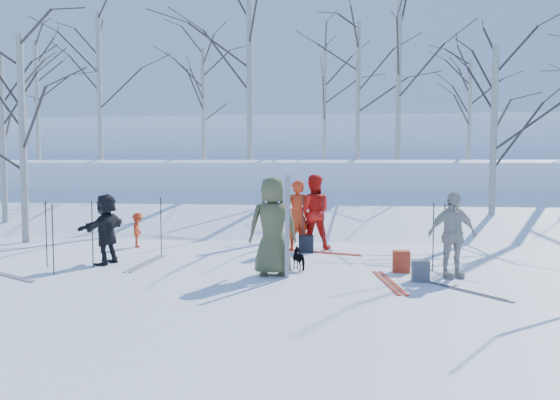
# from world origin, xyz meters

# --- Properties ---
(ground) EXTENTS (120.00, 120.00, 0.00)m
(ground) POSITION_xyz_m (0.00, 0.00, 0.00)
(ground) COLOR white
(ground) RESTS_ON ground
(snow_ramp) EXTENTS (70.00, 9.49, 4.12)m
(snow_ramp) POSITION_xyz_m (0.00, 7.00, 0.15)
(snow_ramp) COLOR white
(snow_ramp) RESTS_ON ground
(snow_plateau) EXTENTS (70.00, 18.00, 2.20)m
(snow_plateau) POSITION_xyz_m (0.00, 17.00, 1.00)
(snow_plateau) COLOR white
(snow_plateau) RESTS_ON ground
(far_hill) EXTENTS (90.00, 30.00, 6.00)m
(far_hill) POSITION_xyz_m (0.00, 38.00, 2.00)
(far_hill) COLOR white
(far_hill) RESTS_ON ground
(skier_olive_center) EXTENTS (0.99, 0.73, 1.86)m
(skier_olive_center) POSITION_xyz_m (0.06, -0.18, 0.93)
(skier_olive_center) COLOR #4B4D2E
(skier_olive_center) RESTS_ON ground
(skier_red_north) EXTENTS (0.73, 0.64, 1.69)m
(skier_red_north) POSITION_xyz_m (0.26, 2.72, 0.85)
(skier_red_north) COLOR red
(skier_red_north) RESTS_ON ground
(skier_redor_behind) EXTENTS (0.91, 0.73, 1.82)m
(skier_redor_behind) POSITION_xyz_m (0.64, 3.00, 0.91)
(skier_redor_behind) COLOR red
(skier_redor_behind) RESTS_ON ground
(skier_red_seated) EXTENTS (0.45, 0.62, 0.87)m
(skier_red_seated) POSITION_xyz_m (-3.71, 2.77, 0.43)
(skier_red_seated) COLOR red
(skier_red_seated) RESTS_ON ground
(skier_cream_east) EXTENTS (1.01, 0.65, 1.59)m
(skier_cream_east) POSITION_xyz_m (3.36, -0.00, 0.80)
(skier_cream_east) COLOR beige
(skier_cream_east) RESTS_ON ground
(skier_grey_west) EXTENTS (0.72, 1.42, 1.47)m
(skier_grey_west) POSITION_xyz_m (-3.53, 0.55, 0.73)
(skier_grey_west) COLOR black
(skier_grey_west) RESTS_ON ground
(dog) EXTENTS (0.48, 0.56, 0.44)m
(dog) POSITION_xyz_m (0.53, 0.42, 0.22)
(dog) COLOR black
(dog) RESTS_ON ground
(upright_ski_left) EXTENTS (0.10, 0.17, 1.90)m
(upright_ski_left) POSITION_xyz_m (0.36, -0.47, 0.95)
(upright_ski_left) COLOR silver
(upright_ski_left) RESTS_ON ground
(upright_ski_right) EXTENTS (0.13, 0.23, 1.89)m
(upright_ski_right) POSITION_xyz_m (0.37, -0.42, 0.95)
(upright_ski_right) COLOR silver
(upright_ski_right) RESTS_ON ground
(ski_pair_a) EXTENTS (1.35, 2.02, 0.02)m
(ski_pair_a) POSITION_xyz_m (0.87, 2.45, 0.01)
(ski_pair_a) COLOR #B33019
(ski_pair_a) RESTS_ON ground
(ski_pair_b) EXTENTS (0.79, 1.96, 0.02)m
(ski_pair_b) POSITION_xyz_m (2.18, -0.60, 0.01)
(ski_pair_b) COLOR #B33019
(ski_pair_b) RESTS_ON ground
(ski_pair_c) EXTENTS (0.29, 1.91, 0.02)m
(ski_pair_c) POSITION_xyz_m (-2.71, 0.63, 0.01)
(ski_pair_c) COLOR silver
(ski_pair_c) RESTS_ON ground
(ski_pair_d) EXTENTS (2.07, 2.10, 0.02)m
(ski_pair_d) POSITION_xyz_m (3.30, -1.01, 0.01)
(ski_pair_d) COLOR silver
(ski_pair_d) RESTS_ON ground
(ski_pair_e) EXTENTS (1.86, 2.07, 0.02)m
(ski_pair_e) POSITION_xyz_m (-4.90, -0.79, 0.01)
(ski_pair_e) COLOR silver
(ski_pair_e) RESTS_ON ground
(ski_pole_a) EXTENTS (0.02, 0.02, 1.34)m
(ski_pole_a) POSITION_xyz_m (0.45, 2.26, 0.67)
(ski_pole_a) COLOR black
(ski_pole_a) RESTS_ON ground
(ski_pole_b) EXTENTS (0.02, 0.02, 1.34)m
(ski_pole_b) POSITION_xyz_m (-4.08, -0.57, 0.67)
(ski_pole_b) COLOR black
(ski_pole_b) RESTS_ON ground
(ski_pole_c) EXTENTS (0.02, 0.02, 1.34)m
(ski_pole_c) POSITION_xyz_m (-3.66, 0.18, 0.67)
(ski_pole_c) COLOR black
(ski_pole_c) RESTS_ON ground
(ski_pole_d) EXTENTS (0.02, 0.02, 1.34)m
(ski_pole_d) POSITION_xyz_m (3.26, 0.27, 0.67)
(ski_pole_d) COLOR black
(ski_pole_d) RESTS_ON ground
(ski_pole_e) EXTENTS (0.02, 0.02, 1.34)m
(ski_pole_e) POSITION_xyz_m (0.90, 2.65, 0.67)
(ski_pole_e) COLOR black
(ski_pole_e) RESTS_ON ground
(ski_pole_f) EXTENTS (0.02, 0.02, 1.34)m
(ski_pole_f) POSITION_xyz_m (-2.69, 1.51, 0.67)
(ski_pole_f) COLOR black
(ski_pole_f) RESTS_ON ground
(ski_pole_g) EXTENTS (0.02, 0.02, 1.34)m
(ski_pole_g) POSITION_xyz_m (-4.60, 0.10, 0.67)
(ski_pole_g) COLOR black
(ski_pole_g) RESTS_ON ground
(ski_pole_h) EXTENTS (0.02, 0.02, 1.34)m
(ski_pole_h) POSITION_xyz_m (3.11, 0.59, 0.67)
(ski_pole_h) COLOR black
(ski_pole_h) RESTS_ON ground
(backpack_red) EXTENTS (0.32, 0.22, 0.42)m
(backpack_red) POSITION_xyz_m (2.49, 0.38, 0.21)
(backpack_red) COLOR #B1331B
(backpack_red) RESTS_ON ground
(backpack_grey) EXTENTS (0.30, 0.20, 0.38)m
(backpack_grey) POSITION_xyz_m (2.74, -0.42, 0.19)
(backpack_grey) COLOR #4F5056
(backpack_grey) RESTS_ON ground
(backpack_dark) EXTENTS (0.34, 0.24, 0.40)m
(backpack_dark) POSITION_xyz_m (0.51, 2.48, 0.20)
(backpack_dark) COLOR black
(backpack_dark) RESTS_ON ground
(birch_plateau_a) EXTENTS (5.21, 5.21, 6.58)m
(birch_plateau_a) POSITION_xyz_m (3.36, 10.65, 5.49)
(birch_plateau_a) COLOR silver
(birch_plateau_a) RESTS_ON snow_plateau
(birch_plateau_b) EXTENTS (4.35, 4.35, 5.35)m
(birch_plateau_b) POSITION_xyz_m (1.90, 11.55, 4.88)
(birch_plateau_b) COLOR silver
(birch_plateau_b) RESTS_ON snow_plateau
(birch_plateau_c) EXTENTS (3.35, 3.35, 3.93)m
(birch_plateau_c) POSITION_xyz_m (6.30, 12.29, 4.17)
(birch_plateau_c) COLOR silver
(birch_plateau_c) RESTS_ON snow_plateau
(birch_plateau_d) EXTENTS (4.83, 4.83, 6.04)m
(birch_plateau_d) POSITION_xyz_m (-8.69, 11.52, 5.22)
(birch_plateau_d) COLOR silver
(birch_plateau_d) RESTS_ON snow_plateau
(birch_plateau_e) EXTENTS (5.61, 5.61, 7.16)m
(birch_plateau_e) POSITION_xyz_m (-2.10, 9.73, 5.78)
(birch_plateau_e) COLOR silver
(birch_plateau_e) RESTS_ON snow_plateau
(birch_plateau_h) EXTENTS (4.38, 4.38, 5.40)m
(birch_plateau_h) POSITION_xyz_m (-12.50, 13.31, 4.90)
(birch_plateau_h) COLOR silver
(birch_plateau_h) RESTS_ON snow_plateau
(birch_plateau_i) EXTENTS (3.95, 3.95, 4.78)m
(birch_plateau_i) POSITION_xyz_m (-4.67, 12.92, 4.59)
(birch_plateau_i) COLOR silver
(birch_plateau_i) RESTS_ON snow_plateau
(birch_plateau_j) EXTENTS (4.26, 4.26, 5.22)m
(birch_plateau_j) POSITION_xyz_m (0.46, 15.27, 4.81)
(birch_plateau_j) COLOR silver
(birch_plateau_j) RESTS_ON snow_plateau
(birch_edge_a) EXTENTS (4.39, 4.39, 5.42)m
(birch_edge_a) POSITION_xyz_m (-6.98, 3.22, 2.71)
(birch_edge_a) COLOR silver
(birch_edge_a) RESTS_ON ground
(birch_edge_d) EXTENTS (4.36, 4.36, 5.37)m
(birch_edge_d) POSITION_xyz_m (-8.82, 5.15, 2.68)
(birch_edge_d) COLOR silver
(birch_edge_d) RESTS_ON ground
(birch_edge_e) EXTENTS (4.41, 4.41, 5.45)m
(birch_edge_e) POSITION_xyz_m (5.64, 6.12, 2.72)
(birch_edge_e) COLOR silver
(birch_edge_e) RESTS_ON ground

